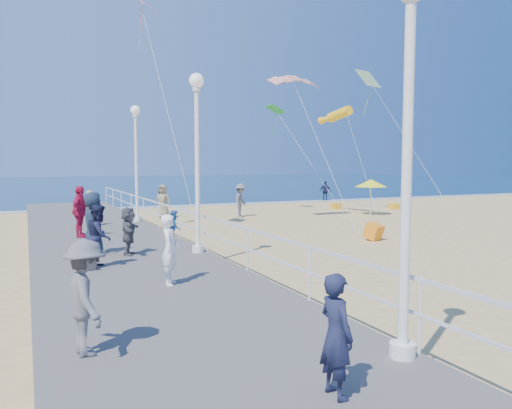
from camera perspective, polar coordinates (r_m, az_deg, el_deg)
name	(u,v)px	position (r m, az deg, el deg)	size (l,w,h in m)	color
ground	(345,252)	(17.66, 10.18, -5.38)	(160.00, 160.00, 0.00)	#D9B671
ocean	(98,184)	(79.92, -17.60, 2.29)	(160.00, 90.00, 0.05)	#0B2946
surf_line	(180,206)	(36.27, -8.70, -0.16)	(160.00, 1.20, 0.04)	silver
boardwalk	(126,265)	(14.73, -14.65, -6.69)	(5.00, 44.00, 0.40)	#66625D
railing	(207,224)	(15.18, -5.59, -2.21)	(0.05, 42.00, 0.55)	white
lamp_post_near	(408,119)	(7.02, 16.99, 9.32)	(0.44, 0.44, 5.32)	white
lamp_post_mid	(197,144)	(14.98, -6.75, 6.93)	(0.44, 0.44, 5.32)	white
lamp_post_far	(136,151)	(23.70, -13.55, 6.00)	(0.44, 0.44, 5.32)	white
woman_holding_toddler	(170,250)	(11.18, -9.82, -5.11)	(0.57, 0.37, 1.56)	white
toddler_held	(174,228)	(11.29, -9.32, -2.62)	(0.38, 0.30, 0.79)	#3175BB
spectator_0	(336,335)	(5.95, 9.15, -14.51)	(0.52, 0.34, 1.44)	#191D38
spectator_2	(86,297)	(7.45, -18.84, -10.00)	(1.05, 0.60, 1.62)	#5B5B60
spectator_3	(80,212)	(19.12, -19.50, -0.76)	(1.10, 0.46, 1.88)	#B71642
spectator_4	(93,223)	(15.46, -18.13, -2.04)	(0.90, 0.58, 1.84)	#192437
spectator_5	(129,231)	(15.05, -14.36, -2.95)	(1.31, 0.42, 1.41)	#4F5054
spectator_6	(90,208)	(22.52, -18.39, -0.39)	(0.56, 0.37, 1.53)	#979268
spectator_7	(99,236)	(13.47, -17.46, -3.44)	(0.79, 0.62, 1.63)	#181B36
beach_walker_a	(241,200)	(28.65, -1.76, 0.49)	(1.25, 0.72, 1.93)	slate
beach_walker_b	(325,191)	(41.47, 7.94, 1.54)	(0.95, 0.40, 1.63)	#1C1E3D
beach_walker_c	(163,201)	(28.57, -10.60, 0.37)	(0.93, 0.60, 1.90)	#817859
box_kite	(374,233)	(20.50, 13.31, -3.19)	(0.55, 0.55, 0.60)	#F2510E
beach_umbrella	(371,183)	(30.36, 12.99, 2.39)	(1.90, 1.90, 2.14)	white
beach_chair_left	(336,206)	(34.13, 9.13, -0.18)	(0.55, 0.55, 0.40)	gold
beach_chair_right	(394,206)	(34.82, 15.51, -0.20)	(0.55, 0.55, 0.40)	gold
kite_parafoil	(294,78)	(26.57, 4.40, 14.20)	(2.76, 0.90, 0.30)	red
kite_windsock	(340,114)	(29.60, 9.53, 10.14)	(0.56, 0.56, 2.66)	yellow
kite_diamond_multi	(368,78)	(31.80, 12.70, 13.87)	(1.44, 1.44, 0.02)	blue
kite_diamond_green	(275,109)	(32.02, 2.21, 10.82)	(1.08, 1.08, 0.02)	green
kite_diamond_redwhite	(140,0)	(22.44, -13.17, 21.81)	(1.30, 1.30, 0.02)	red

